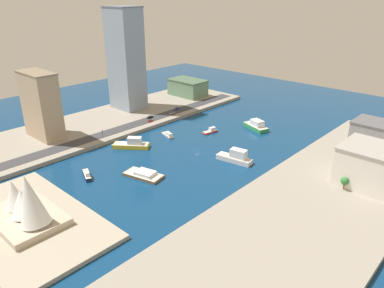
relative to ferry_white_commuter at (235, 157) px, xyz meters
The scene contains 24 objects.
ground_plane 28.02m from the ferry_white_commuter, ahead, with size 440.00×440.00×0.00m, color navy.
quay_west 59.33m from the ferry_white_commuter, behind, with size 70.00×240.00×2.64m, color gray.
quay_east 114.45m from the ferry_white_commuter, ahead, with size 70.00×240.00×2.64m, color gray.
peninsula_point 118.22m from the ferry_white_commuter, 75.11° to the left, with size 84.43×48.01×2.00m, color #A89E89.
road_strip 91.54m from the ferry_white_commuter, ahead, with size 11.19×228.00×0.15m, color #38383D.
ferry_white_commuter is the anchor object (origin of this frame).
barge_flat_brown 56.45m from the ferry_white_commuter, 62.50° to the left, with size 24.07×14.54×3.45m.
patrol_launch_navy 86.94m from the ferry_white_commuter, 55.56° to the left, with size 14.54×8.15×4.19m.
ferry_green_doubledeck 60.88m from the ferry_white_commuter, 68.43° to the right, with size 23.88×15.17×7.20m.
ferry_yellow_fast 69.46m from the ferry_white_commuter, 24.42° to the left, with size 23.03×20.27×7.28m.
yacht_sleek_gray 59.80m from the ferry_white_commuter, ahead, with size 13.68×7.23×3.40m.
tugboat_red 50.71m from the ferry_white_commuter, 33.17° to the right, with size 6.10×12.77×3.72m.
tower_tall_glass 136.96m from the ferry_white_commuter, ahead, with size 27.88×21.01×82.20m.
warehouse_low_gray 101.53m from the ferry_white_commuter, 122.58° to the right, with size 32.21×23.97×13.07m.
apartment_midrise_tan 133.61m from the ferry_white_commuter, 27.26° to the left, with size 31.16×14.80×44.81m.
terminal_long_green 146.07m from the ferry_white_commuter, 35.47° to the right, with size 35.37×22.35×15.25m.
hotel_broad_white 72.58m from the ferry_white_commuter, 163.56° to the right, with size 27.94×28.21×20.89m.
sedan_silver 94.08m from the ferry_white_commuter, 20.62° to the right, with size 1.97×4.94×1.55m.
suv_black 94.98m from the ferry_white_commuter, ahead, with size 2.10×5.17×1.72m.
hatchback_blue 104.41m from the ferry_white_commuter, 25.52° to the right, with size 2.02×5.12×1.67m.
pickup_red 87.77m from the ferry_white_commuter, ahead, with size 2.06×5.09×1.55m.
traffic_light_waterfront 91.99m from the ferry_white_commuter, 23.36° to the left, with size 0.36×0.36×6.50m.
opera_landmark 117.90m from the ferry_white_commuter, 76.15° to the left, with size 36.68×25.24×25.82m.
park_tree_cluster 62.98m from the ferry_white_commuter, behind, with size 6.19×12.23×6.92m.
Camera 1 is at (-142.28, 160.11, 95.40)m, focal length 33.90 mm.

